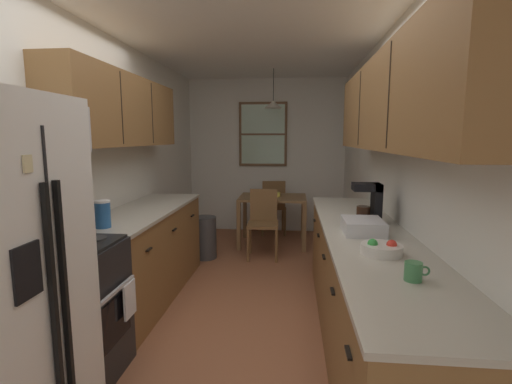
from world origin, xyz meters
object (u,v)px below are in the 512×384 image
(stove_range, at_px, (67,311))
(coffee_maker, at_px, (370,202))
(dish_rack, at_px, (363,226))
(microwave_over_range, at_px, (36,129))
(dining_chair_far, at_px, (273,205))
(storage_canister, at_px, (103,214))
(table_serving_bowl, at_px, (274,194))
(dining_table, at_px, (273,204))
(fruit_bowl, at_px, (382,248))
(dining_chair_near, at_px, (263,220))
(mug_by_coffeemaker, at_px, (414,271))
(trash_bin, at_px, (205,237))

(stove_range, distance_m, coffee_maker, 2.33)
(stove_range, relative_size, dish_rack, 3.24)
(microwave_over_range, height_order, dining_chair_far, microwave_over_range)
(dining_chair_far, xyz_separation_m, storage_canister, (-1.14, -3.32, 0.51))
(table_serving_bowl, bearing_deg, dining_table, -146.60)
(coffee_maker, relative_size, fruit_bowl, 1.34)
(storage_canister, height_order, dish_rack, storage_canister)
(dining_chair_near, xyz_separation_m, storage_canister, (-1.06, -2.17, 0.51))
(storage_canister, xyz_separation_m, dish_rack, (1.96, 0.03, -0.06))
(dining_chair_far, bearing_deg, dish_rack, -76.01)
(dining_chair_far, height_order, table_serving_bowl, dining_chair_far)
(fruit_bowl, bearing_deg, dish_rack, 92.25)
(dining_chair_far, xyz_separation_m, mug_by_coffeemaker, (0.90, -4.20, 0.45))
(microwave_over_range, relative_size, mug_by_coffeemaker, 4.82)
(fruit_bowl, bearing_deg, dining_table, 104.32)
(microwave_over_range, xyz_separation_m, dining_chair_far, (1.25, 3.85, -1.14))
(microwave_over_range, bearing_deg, coffee_maker, 22.29)
(storage_canister, bearing_deg, dish_rack, 0.82)
(dining_chair_far, xyz_separation_m, dish_rack, (0.82, -3.30, 0.45))
(trash_bin, height_order, dish_rack, dish_rack)
(dish_rack, height_order, table_serving_bowl, dish_rack)
(storage_canister, height_order, fruit_bowl, storage_canister)
(coffee_maker, distance_m, fruit_bowl, 0.86)
(stove_range, relative_size, fruit_bowl, 4.55)
(coffee_maker, distance_m, dish_rack, 0.38)
(dining_chair_near, distance_m, dining_chair_far, 1.16)
(dish_rack, bearing_deg, storage_canister, -179.18)
(dining_chair_near, xyz_separation_m, dining_chair_far, (0.07, 1.15, 0.00))
(microwave_over_range, relative_size, trash_bin, 1.05)
(fruit_bowl, distance_m, table_serving_bowl, 3.33)
(trash_bin, xyz_separation_m, coffee_maker, (1.77, -1.65, 0.79))
(dining_chair_near, height_order, fruit_bowl, fruit_bowl)
(mug_by_coffeemaker, bearing_deg, microwave_over_range, 170.62)
(stove_range, relative_size, coffee_maker, 3.40)
(stove_range, relative_size, trash_bin, 1.98)
(dining_table, height_order, fruit_bowl, fruit_bowl)
(dining_table, relative_size, trash_bin, 1.76)
(trash_bin, height_order, mug_by_coffeemaker, mug_by_coffeemaker)
(microwave_over_range, bearing_deg, dining_table, 68.84)
(stove_range, distance_m, storage_canister, 0.75)
(mug_by_coffeemaker, distance_m, dish_rack, 0.91)
(dining_chair_near, bearing_deg, trash_bin, -169.13)
(table_serving_bowl, bearing_deg, storage_canister, -113.18)
(dining_chair_near, bearing_deg, fruit_bowl, -70.89)
(trash_bin, bearing_deg, dining_table, 40.12)
(dining_chair_near, relative_size, table_serving_bowl, 5.18)
(dining_chair_near, bearing_deg, dining_chair_far, 86.32)
(stove_range, height_order, dining_chair_near, stove_range)
(trash_bin, bearing_deg, storage_canister, -98.43)
(dining_chair_near, height_order, table_serving_bowl, dining_chair_near)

